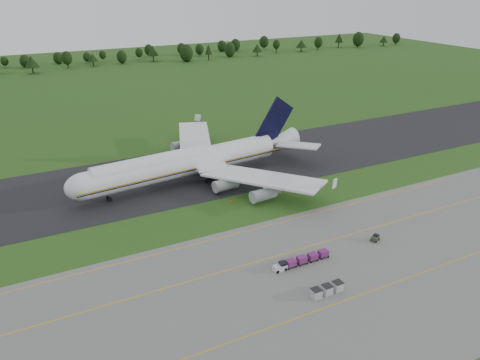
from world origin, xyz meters
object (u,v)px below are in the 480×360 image
aircraft (189,162)px  baggage_train (301,260)px  uld_row (327,289)px  edge_markers (299,187)px  utility_cart (375,238)px

aircraft → baggage_train: (4.36, -49.13, -4.89)m
aircraft → uld_row: size_ratio=11.07×
aircraft → baggage_train: size_ratio=5.68×
aircraft → uld_row: aircraft is taller
uld_row → edge_markers: size_ratio=0.16×
aircraft → edge_markers: aircraft is taller
uld_row → edge_markers: 46.49m
aircraft → edge_markers: size_ratio=1.74×
uld_row → aircraft: bearing=93.2°
baggage_train → edge_markers: bearing=56.9°
utility_cart → uld_row: size_ratio=0.34×
uld_row → edge_markers: uld_row is taller
baggage_train → edge_markers: baggage_train is taller
aircraft → edge_markers: bearing=-36.1°
aircraft → edge_markers: (24.69, -18.00, -5.50)m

